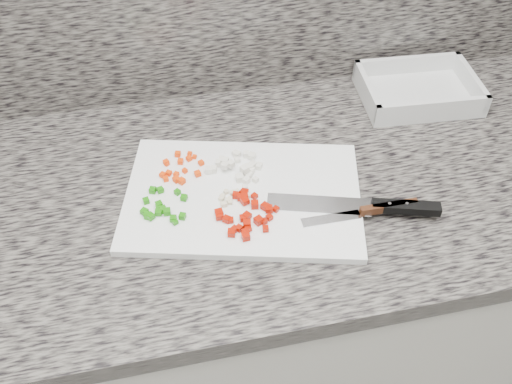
{
  "coord_description": "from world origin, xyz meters",
  "views": [
    {
      "loc": [
        -0.14,
        0.7,
        1.65
      ],
      "look_at": [
        0.01,
        1.38,
        0.93
      ],
      "focal_mm": 40.0,
      "sensor_mm": 36.0,
      "label": 1
    }
  ],
  "objects": [
    {
      "name": "cabinet",
      "position": [
        0.0,
        1.44,
        0.43
      ],
      "size": [
        3.92,
        0.62,
        0.86
      ],
      "primitive_type": "cube",
      "color": "silver",
      "rests_on": "ground"
    },
    {
      "name": "countertop",
      "position": [
        0.0,
        1.44,
        0.88
      ],
      "size": [
        3.96,
        0.64,
        0.04
      ],
      "primitive_type": "cube",
      "color": "#635E57",
      "rests_on": "cabinet"
    },
    {
      "name": "cutting_board",
      "position": [
        -0.01,
        1.4,
        0.91
      ],
      "size": [
        0.48,
        0.38,
        0.01
      ],
      "primitive_type": "cube",
      "rotation": [
        0.0,
        0.0,
        -0.25
      ],
      "color": "white",
      "rests_on": "countertop"
    },
    {
      "name": "carrot_pile",
      "position": [
        -0.11,
        1.48,
        0.92
      ],
      "size": [
        0.09,
        0.09,
        0.01
      ],
      "color": "#F73D05",
      "rests_on": "cutting_board"
    },
    {
      "name": "onion_pile",
      "position": [
        -0.0,
        1.46,
        0.92
      ],
      "size": [
        0.11,
        0.11,
        0.02
      ],
      "color": "white",
      "rests_on": "cutting_board"
    },
    {
      "name": "green_pepper_pile",
      "position": [
        -0.15,
        1.4,
        0.92
      ],
      "size": [
        0.09,
        0.1,
        0.01
      ],
      "color": "#1C7B0B",
      "rests_on": "cutting_board"
    },
    {
      "name": "red_pepper_pile",
      "position": [
        -0.01,
        1.35,
        0.92
      ],
      "size": [
        0.11,
        0.12,
        0.01
      ],
      "color": "#A81202",
      "rests_on": "cutting_board"
    },
    {
      "name": "garlic_pile",
      "position": [
        -0.04,
        1.39,
        0.92
      ],
      "size": [
        0.06,
        0.04,
        0.01
      ],
      "color": "beige",
      "rests_on": "cutting_board"
    },
    {
      "name": "chef_knife",
      "position": [
        0.21,
        1.32,
        0.92
      ],
      "size": [
        0.3,
        0.12,
        0.02
      ],
      "rotation": [
        0.0,
        0.0,
        -0.3
      ],
      "color": "white",
      "rests_on": "cutting_board"
    },
    {
      "name": "paring_knife",
      "position": [
        0.21,
        1.31,
        0.92
      ],
      "size": [
        0.21,
        0.02,
        0.02
      ],
      "rotation": [
        0.0,
        0.0,
        -0.01
      ],
      "color": "white",
      "rests_on": "cutting_board"
    },
    {
      "name": "tray",
      "position": [
        0.42,
        1.62,
        0.92
      ],
      "size": [
        0.26,
        0.19,
        0.05
      ],
      "rotation": [
        0.0,
        0.0,
        -0.07
      ],
      "color": "silver",
      "rests_on": "countertop"
    }
  ]
}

